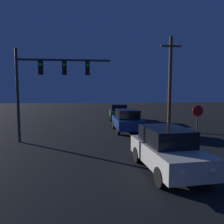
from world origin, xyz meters
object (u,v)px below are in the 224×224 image
object	(u,v)px
car_near	(167,149)
traffic_signal_mast	(46,78)
utility_pole	(170,82)
stop_sign	(197,117)
car_mid	(127,120)
car_far	(118,112)

from	to	relation	value
car_near	traffic_signal_mast	world-z (taller)	traffic_signal_mast
car_near	utility_pole	size ratio (longest dim) A/B	0.58
stop_sign	car_mid	bearing A→B (deg)	126.03
car_mid	car_far	bearing A→B (deg)	87.49
traffic_signal_mast	utility_pole	world-z (taller)	utility_pole
car_mid	stop_sign	distance (m)	6.12
car_mid	car_far	distance (m)	6.96
utility_pole	traffic_signal_mast	bearing A→B (deg)	-161.58
traffic_signal_mast	stop_sign	world-z (taller)	traffic_signal_mast
car_near	stop_sign	distance (m)	5.50
traffic_signal_mast	stop_sign	size ratio (longest dim) A/B	2.47
car_near	utility_pole	xyz separation A→B (m)	(3.71, 9.39, 3.17)
car_mid	traffic_signal_mast	xyz separation A→B (m)	(-5.93, -2.91, 3.30)
car_near	traffic_signal_mast	distance (m)	9.20
car_far	utility_pole	bearing A→B (deg)	-58.93
car_mid	traffic_signal_mast	world-z (taller)	traffic_signal_mast
utility_pole	stop_sign	bearing A→B (deg)	-92.17
car_far	utility_pole	world-z (taller)	utility_pole
car_mid	stop_sign	bearing A→B (deg)	-54.06
car_near	car_far	world-z (taller)	same
car_mid	utility_pole	bearing A→B (deg)	4.74
car_near	traffic_signal_mast	xyz separation A→B (m)	(-5.98, 6.16, 3.30)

